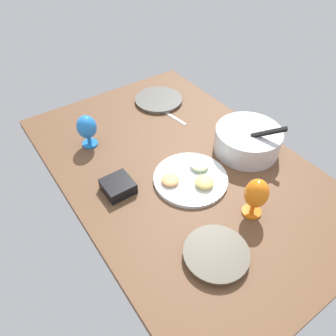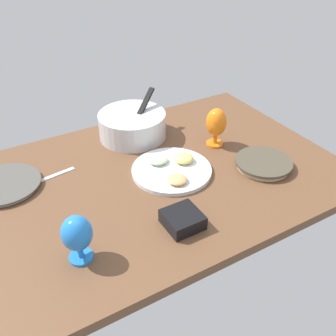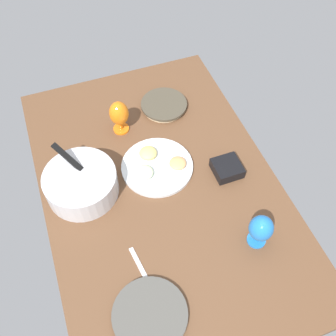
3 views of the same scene
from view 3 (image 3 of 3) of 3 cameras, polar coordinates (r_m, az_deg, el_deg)
The scene contains 9 objects.
ground_plane at distance 176.90cm, azimuth -1.16°, elevation -2.97°, with size 160.00×104.00×4.00cm, color brown.
dinner_plate_left at distance 150.84cm, azimuth -2.69°, elevation -20.82°, with size 28.07×28.07×2.04cm.
dinner_plate_right at distance 205.23cm, azimuth -0.61°, elevation 9.25°, with size 24.17×24.17×3.09cm.
mixing_bowl at distance 172.39cm, azimuth -12.72°, elevation -2.18°, with size 31.83×31.83×19.71cm.
fruit_platter at distance 179.88cm, azimuth -1.71°, elevation 0.36°, with size 33.53×33.53×5.31cm.
hurricane_glass_blue at distance 157.01cm, azimuth 13.55°, elevation -8.74°, with size 9.78×9.78×16.94cm.
hurricane_glass_orange at distance 189.21cm, azimuth -7.23°, elevation 7.88°, with size 9.48×9.48×18.22cm.
square_bowl_black at distance 179.33cm, azimuth 8.72°, elevation 0.02°, with size 12.48×12.48×5.19cm.
fork_by_left_plate at distance 157.60cm, azimuth -4.13°, elevation -14.32°, with size 18.00×1.80×0.60cm, color silver.
Camera 3 is at (-91.22, 29.49, 146.66)cm, focal length 41.26 mm.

